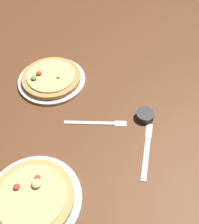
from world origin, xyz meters
name	(u,v)px	position (x,y,z in m)	size (l,w,h in m)	color
ground_plane	(100,118)	(0.00, 0.00, -0.01)	(2.40, 2.40, 0.03)	brown
pizza_plate_near	(33,198)	(-0.32, -0.22, 0.02)	(0.29, 0.29, 0.05)	#B2B2B7
pizza_plate_far	(52,78)	(-0.11, 0.25, 0.02)	(0.28, 0.28, 0.05)	silver
ramekin_sauce	(145,115)	(0.15, -0.08, 0.01)	(0.07, 0.07, 0.03)	#333338
fork_left	(97,123)	(-0.02, -0.03, 0.00)	(0.22, 0.12, 0.01)	silver
knife_right	(147,150)	(0.09, -0.21, 0.00)	(0.15, 0.20, 0.01)	silver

